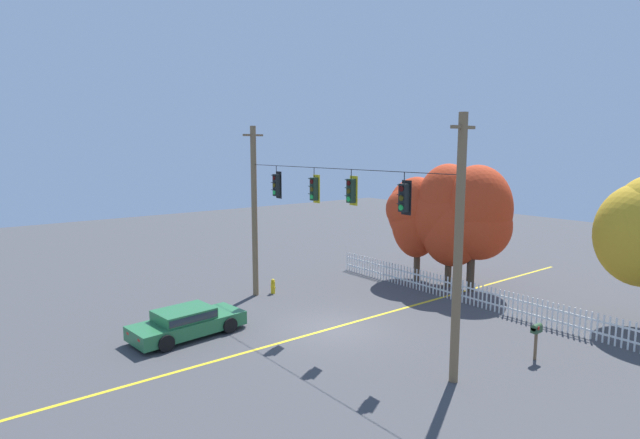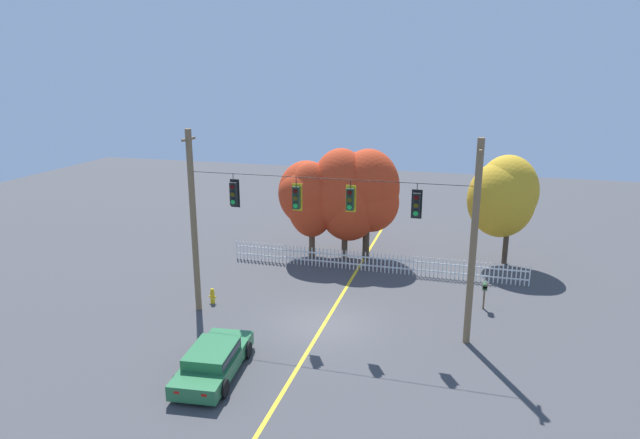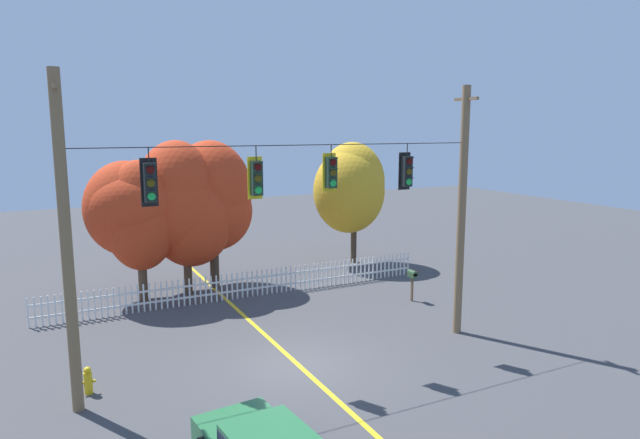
{
  "view_description": "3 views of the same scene",
  "coord_description": "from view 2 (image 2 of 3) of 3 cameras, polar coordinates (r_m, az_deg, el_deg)",
  "views": [
    {
      "loc": [
        15.74,
        -12.94,
        7.47
      ],
      "look_at": [
        -0.07,
        -0.59,
        4.64
      ],
      "focal_mm": 28.55,
      "sensor_mm": 36.0,
      "label": 1
    },
    {
      "loc": [
        5.87,
        -21.88,
        11.02
      ],
      "look_at": [
        -0.02,
        -0.57,
        5.02
      ],
      "focal_mm": 31.06,
      "sensor_mm": 36.0,
      "label": 2
    },
    {
      "loc": [
        -6.59,
        -14.65,
        7.13
      ],
      "look_at": [
        0.49,
        -0.53,
        4.54
      ],
      "focal_mm": 31.29,
      "sensor_mm": 36.0,
      "label": 3
    }
  ],
  "objects": [
    {
      "name": "ground",
      "position": [
        25.19,
        0.41,
        -10.77
      ],
      "size": [
        80.0,
        80.0,
        0.0
      ],
      "primitive_type": "plane",
      "color": "#424244"
    },
    {
      "name": "lane_centerline_stripe",
      "position": [
        25.18,
        0.41,
        -10.77
      ],
      "size": [
        0.16,
        36.0,
        0.01
      ],
      "primitive_type": "cube",
      "color": "gold",
      "rests_on": "ground"
    },
    {
      "name": "signal_support_span",
      "position": [
        23.61,
        0.43,
        -1.26
      ],
      "size": [
        12.62,
        1.1,
        8.54
      ],
      "color": "brown",
      "rests_on": "ground"
    },
    {
      "name": "traffic_signal_northbound_secondary",
      "position": [
        24.63,
        -8.86,
        2.65
      ],
      "size": [
        0.43,
        0.38,
        1.53
      ],
      "color": "black"
    },
    {
      "name": "traffic_signal_northbound_primary",
      "position": [
        23.6,
        -2.45,
        2.27
      ],
      "size": [
        0.43,
        0.38,
        1.5
      ],
      "color": "black"
    },
    {
      "name": "traffic_signal_westbound_side",
      "position": [
        22.99,
        3.14,
        2.11
      ],
      "size": [
        0.43,
        0.38,
        1.39
      ],
      "color": "black"
    },
    {
      "name": "traffic_signal_southbound_primary",
      "position": [
        22.6,
        9.9,
        1.52
      ],
      "size": [
        0.43,
        0.38,
        1.48
      ],
      "color": "black"
    },
    {
      "name": "white_picket_fence",
      "position": [
        31.34,
        5.51,
        -4.39
      ],
      "size": [
        16.67,
        0.06,
        1.12
      ],
      "color": "white",
      "rests_on": "ground"
    },
    {
      "name": "autumn_maple_near_fence",
      "position": [
        32.9,
        -1.16,
        2.56
      ],
      "size": [
        3.78,
        3.55,
        5.89
      ],
      "color": "brown",
      "rests_on": "ground"
    },
    {
      "name": "autumn_maple_mid",
      "position": [
        32.65,
        2.32,
        2.44
      ],
      "size": [
        4.5,
        3.57,
        6.64
      ],
      "color": "brown",
      "rests_on": "ground"
    },
    {
      "name": "autumn_oak_far_east",
      "position": [
        32.76,
        5.08,
        2.66
      ],
      "size": [
        3.71,
        3.4,
        6.61
      ],
      "color": "#473828",
      "rests_on": "ground"
    },
    {
      "name": "autumn_maple_far_west",
      "position": [
        33.13,
        18.41,
        2.33
      ],
      "size": [
        3.92,
        3.62,
        6.43
      ],
      "color": "#473828",
      "rests_on": "ground"
    },
    {
      "name": "parked_car",
      "position": [
        21.56,
        -10.95,
        -14.01
      ],
      "size": [
        2.27,
        4.65,
        1.15
      ],
      "color": "#286B3D",
      "rests_on": "ground"
    },
    {
      "name": "fire_hydrant",
      "position": [
        27.7,
        -11.02,
        -7.72
      ],
      "size": [
        0.38,
        0.22,
        0.77
      ],
      "color": "gold",
      "rests_on": "ground"
    },
    {
      "name": "roadside_mailbox",
      "position": [
        27.44,
        16.62,
        -6.75
      ],
      "size": [
        0.25,
        0.44,
        1.32
      ],
      "color": "brown",
      "rests_on": "ground"
    }
  ]
}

